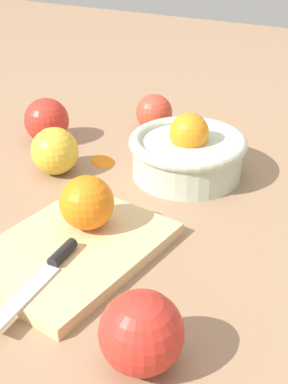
{
  "coord_description": "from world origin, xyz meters",
  "views": [
    {
      "loc": [
        0.56,
        0.35,
        0.39
      ],
      "look_at": [
        0.02,
        0.07,
        0.04
      ],
      "focal_mm": 49.09,
      "sensor_mm": 36.0,
      "label": 1
    }
  ],
  "objects_px": {
    "apple_front_left_3": "(55,151)",
    "bowl": "(187,152)",
    "knife": "(47,270)",
    "apple_back_right": "(141,333)",
    "apple_front_left": "(154,113)",
    "apple_front_left_2": "(47,121)",
    "orange_on_board": "(87,203)",
    "cutting_board": "(73,249)"
  },
  "relations": [
    {
      "from": "bowl",
      "to": "cutting_board",
      "type": "height_order",
      "value": "bowl"
    },
    {
      "from": "apple_front_left",
      "to": "apple_back_right",
      "type": "distance_m",
      "value": 0.56
    },
    {
      "from": "bowl",
      "to": "apple_front_left_3",
      "type": "bearing_deg",
      "value": -65.08
    },
    {
      "from": "knife",
      "to": "apple_back_right",
      "type": "height_order",
      "value": "apple_back_right"
    },
    {
      "from": "bowl",
      "to": "apple_back_right",
      "type": "xyz_separation_m",
      "value": [
        0.37,
        0.11,
        0.0
      ]
    },
    {
      "from": "bowl",
      "to": "apple_front_left_2",
      "type": "bearing_deg",
      "value": -90.95
    },
    {
      "from": "cutting_board",
      "to": "apple_front_left",
      "type": "height_order",
      "value": "apple_front_left"
    },
    {
      "from": "knife",
      "to": "apple_back_right",
      "type": "bearing_deg",
      "value": 69.95
    },
    {
      "from": "knife",
      "to": "apple_front_left_2",
      "type": "relative_size",
      "value": 1.96
    },
    {
      "from": "cutting_board",
      "to": "apple_back_right",
      "type": "distance_m",
      "value": 0.2
    },
    {
      "from": "bowl",
      "to": "knife",
      "type": "relative_size",
      "value": 1.18
    },
    {
      "from": "bowl",
      "to": "apple_back_right",
      "type": "height_order",
      "value": "bowl"
    },
    {
      "from": "knife",
      "to": "apple_back_right",
      "type": "xyz_separation_m",
      "value": [
        0.05,
        0.15,
        0.02
      ]
    },
    {
      "from": "apple_front_left_2",
      "to": "orange_on_board",
      "type": "bearing_deg",
      "value": 45.43
    },
    {
      "from": "bowl",
      "to": "knife",
      "type": "bearing_deg",
      "value": -6.6
    },
    {
      "from": "orange_on_board",
      "to": "knife",
      "type": "distance_m",
      "value": 0.11
    },
    {
      "from": "orange_on_board",
      "to": "apple_front_left_3",
      "type": "xyz_separation_m",
      "value": [
        -0.13,
        -0.14,
        -0.01
      ]
    },
    {
      "from": "apple_front_left",
      "to": "apple_front_left_3",
      "type": "distance_m",
      "value": 0.23
    },
    {
      "from": "orange_on_board",
      "to": "knife",
      "type": "xyz_separation_m",
      "value": [
        0.1,
        0.01,
        -0.03
      ]
    },
    {
      "from": "apple_back_right",
      "to": "apple_front_left_3",
      "type": "bearing_deg",
      "value": -133.68
    },
    {
      "from": "bowl",
      "to": "cutting_board",
      "type": "bearing_deg",
      "value": -9.57
    },
    {
      "from": "apple_front_left_2",
      "to": "knife",
      "type": "bearing_deg",
      "value": 35.82
    },
    {
      "from": "orange_on_board",
      "to": "apple_front_left_3",
      "type": "bearing_deg",
      "value": -132.25
    },
    {
      "from": "apple_front_left_3",
      "to": "apple_back_right",
      "type": "xyz_separation_m",
      "value": [
        0.29,
        0.3,
        0.0
      ]
    },
    {
      "from": "knife",
      "to": "apple_front_left",
      "type": "relative_size",
      "value": 2.28
    },
    {
      "from": "bowl",
      "to": "apple_back_right",
      "type": "distance_m",
      "value": 0.39
    },
    {
      "from": "apple_front_left_3",
      "to": "apple_back_right",
      "type": "distance_m",
      "value": 0.41
    },
    {
      "from": "cutting_board",
      "to": "apple_back_right",
      "type": "xyz_separation_m",
      "value": [
        0.12,
        0.15,
        0.03
      ]
    },
    {
      "from": "knife",
      "to": "apple_front_left",
      "type": "xyz_separation_m",
      "value": [
        -0.46,
        -0.09,
        0.01
      ]
    },
    {
      "from": "apple_front_left_3",
      "to": "apple_back_right",
      "type": "height_order",
      "value": "apple_back_right"
    },
    {
      "from": "apple_front_left_2",
      "to": "apple_front_left_3",
      "type": "bearing_deg",
      "value": 41.85
    },
    {
      "from": "knife",
      "to": "apple_front_left_3",
      "type": "relative_size",
      "value": 2.07
    },
    {
      "from": "orange_on_board",
      "to": "apple_front_left_2",
      "type": "xyz_separation_m",
      "value": [
        -0.22,
        -0.22,
        -0.01
      ]
    },
    {
      "from": "knife",
      "to": "apple_front_left_3",
      "type": "distance_m",
      "value": 0.28
    },
    {
      "from": "orange_on_board",
      "to": "apple_front_left",
      "type": "bearing_deg",
      "value": -167.65
    },
    {
      "from": "knife",
      "to": "apple_back_right",
      "type": "distance_m",
      "value": 0.16
    },
    {
      "from": "apple_front_left",
      "to": "apple_front_left_3",
      "type": "height_order",
      "value": "apple_front_left_3"
    },
    {
      "from": "apple_front_left_3",
      "to": "apple_back_right",
      "type": "relative_size",
      "value": 0.93
    },
    {
      "from": "bowl",
      "to": "apple_back_right",
      "type": "bearing_deg",
      "value": 16.56
    },
    {
      "from": "knife",
      "to": "apple_front_left_3",
      "type": "xyz_separation_m",
      "value": [
        -0.23,
        -0.15,
        0.02
      ]
    },
    {
      "from": "apple_front_left_3",
      "to": "bowl",
      "type": "bearing_deg",
      "value": 114.92
    },
    {
      "from": "cutting_board",
      "to": "orange_on_board",
      "type": "distance_m",
      "value": 0.06
    }
  ]
}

